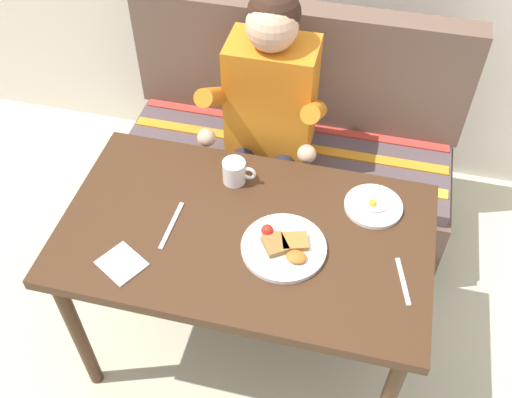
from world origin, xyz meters
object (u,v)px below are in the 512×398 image
object	(u,v)px
plate_breakfast	(284,246)
coffee_mug	(235,171)
table	(245,246)
knife	(171,225)
plate_eggs	(373,206)
couch	(288,160)
napkin	(122,264)
person	(267,111)
fork	(403,281)

from	to	relation	value
plate_breakfast	coffee_mug	bearing A→B (deg)	131.61
table	knife	distance (m)	0.25
table	plate_eggs	world-z (taller)	plate_eggs
plate_breakfast	couch	bearing A→B (deg)	99.56
napkin	knife	xyz separation A→B (m)	(0.10, 0.18, -0.00)
coffee_mug	knife	world-z (taller)	coffee_mug
table	knife	bearing A→B (deg)	-171.00
table	person	world-z (taller)	person
couch	coffee_mug	distance (m)	0.72
table	napkin	world-z (taller)	napkin
plate_breakfast	fork	xyz separation A→B (m)	(0.37, -0.04, -0.01)
plate_eggs	coffee_mug	size ratio (longest dim) A/B	1.64
table	fork	size ratio (longest dim) A/B	7.06
coffee_mug	napkin	bearing A→B (deg)	-119.89
plate_breakfast	knife	bearing A→B (deg)	178.87
couch	person	world-z (taller)	person
person	plate_breakfast	distance (m)	0.66
table	knife	world-z (taller)	knife
couch	plate_eggs	xyz separation A→B (m)	(0.39, -0.57, 0.41)
couch	plate_breakfast	size ratio (longest dim) A/B	5.35
person	plate_eggs	bearing A→B (deg)	-41.12
couch	plate_breakfast	bearing A→B (deg)	-80.44
table	person	distance (m)	0.60
couch	plate_eggs	bearing A→B (deg)	-55.52
fork	plate_eggs	bearing A→B (deg)	97.41
table	couch	size ratio (longest dim) A/B	0.83
person	coffee_mug	distance (m)	0.38
plate_breakfast	knife	xyz separation A→B (m)	(-0.37, 0.01, -0.01)
table	fork	world-z (taller)	fork
couch	knife	world-z (taller)	couch
person	knife	xyz separation A→B (m)	(-0.18, -0.63, -0.01)
coffee_mug	table	bearing A→B (deg)	-66.95
coffee_mug	knife	size ratio (longest dim) A/B	0.59
fork	plate_breakfast	bearing A→B (deg)	158.70
plate_breakfast	fork	bearing A→B (deg)	-5.68
plate_breakfast	table	bearing A→B (deg)	161.80
person	couch	bearing A→B (deg)	70.84
plate_eggs	knife	size ratio (longest dim) A/B	0.97
plate_breakfast	knife	distance (m)	0.37
plate_eggs	knife	bearing A→B (deg)	-159.63
plate_breakfast	coffee_mug	size ratio (longest dim) A/B	2.28
plate_breakfast	plate_eggs	size ratio (longest dim) A/B	1.39
couch	fork	bearing A→B (deg)	-59.00
table	plate_breakfast	size ratio (longest dim) A/B	4.46
couch	person	distance (m)	0.45
plate_eggs	knife	distance (m)	0.67
table	plate_eggs	bearing A→B (deg)	26.58
fork	knife	world-z (taller)	same
plate_eggs	napkin	bearing A→B (deg)	-150.24
napkin	knife	bearing A→B (deg)	61.67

